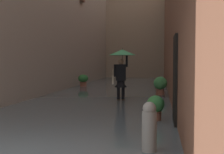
% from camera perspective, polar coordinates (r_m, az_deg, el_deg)
% --- Properties ---
extents(ground_plane, '(61.33, 61.33, 0.00)m').
position_cam_1_polar(ground_plane, '(16.22, 0.73, -2.60)').
color(ground_plane, '#605B56').
extents(flood_water, '(6.26, 30.53, 0.06)m').
position_cam_1_polar(flood_water, '(16.21, 0.73, -2.49)').
color(flood_water, '#515B60').
rests_on(flood_water, ground_plane).
extents(building_facade_far, '(9.06, 1.80, 12.79)m').
position_cam_1_polar(building_facade_far, '(29.63, 4.50, 12.28)').
color(building_facade_far, gray).
rests_on(building_facade_far, ground_plane).
extents(person_wading, '(1.05, 1.05, 2.10)m').
position_cam_1_polar(person_wading, '(11.66, 1.83, 2.58)').
color(person_wading, '#2D2319').
rests_on(person_wading, ground_plane).
extents(potted_plant_near_left, '(0.45, 0.45, 0.70)m').
position_cam_1_polar(potted_plant_near_left, '(7.78, 8.25, -5.62)').
color(potted_plant_near_left, brown).
rests_on(potted_plant_near_left, ground_plane).
extents(potted_plant_far_left, '(0.61, 0.61, 0.89)m').
position_cam_1_polar(potted_plant_far_left, '(13.69, 9.14, -1.50)').
color(potted_plant_far_left, brown).
rests_on(potted_plant_far_left, ground_plane).
extents(potted_plant_far_right, '(0.61, 0.61, 0.79)m').
position_cam_1_polar(potted_plant_far_right, '(18.12, -5.48, -0.57)').
color(potted_plant_far_right, brown).
rests_on(potted_plant_far_right, ground_plane).
extents(mooring_bollard, '(0.25, 0.25, 0.89)m').
position_cam_1_polar(mooring_bollard, '(5.10, 7.06, -9.65)').
color(mooring_bollard, gray).
rests_on(mooring_bollard, ground_plane).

